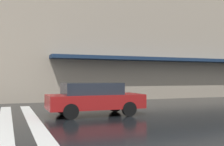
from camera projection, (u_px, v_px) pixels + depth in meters
The scene contains 2 objects.
haussmann_block_corner at pixel (129, 9), 30.83m from camera, with size 20.31×28.82×19.11m.
car_red at pixel (94, 98), 11.97m from camera, with size 1.85×4.10×1.41m.
Camera 1 is at (-5.98, -2.43, 1.64)m, focal length 44.29 mm.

